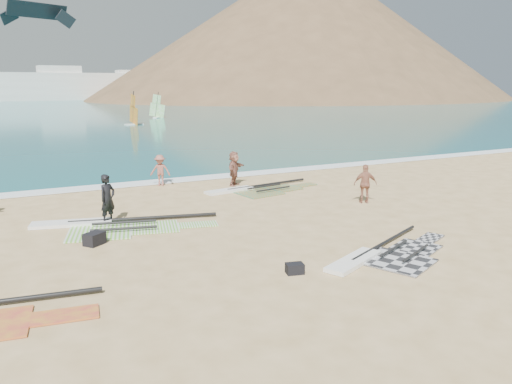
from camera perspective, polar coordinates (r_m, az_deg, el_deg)
name	(u,v)px	position (r m, az deg, el deg)	size (l,w,h in m)	color
ground	(303,254)	(14.54, 5.34, -7.05)	(300.00, 300.00, 0.00)	#D8B17E
sea	(28,103)	(143.81, -24.56, 9.24)	(300.00, 240.00, 0.06)	#0D5C61
surf_line	(171,181)	(25.42, -9.69, 1.21)	(300.00, 1.20, 0.04)	white
headland_main	(309,99)	(169.12, 6.04, 10.55)	(143.00, 143.00, 45.00)	brown
headland_minor	(372,97)	(198.06, 13.08, 10.54)	(70.00, 70.00, 28.00)	brown
rig_grey	(385,255)	(14.68, 14.54, -7.00)	(5.28, 3.32, 0.20)	black
rig_green	(110,226)	(17.81, -16.39, -3.70)	(6.30, 3.23, 0.20)	#66C127
rig_orange	(255,190)	(22.85, -0.07, 0.27)	(5.63, 2.54, 0.20)	orange
gear_bag_near	(94,239)	(15.99, -17.99, -5.10)	(0.59, 0.43, 0.38)	black
gear_bag_far	(295,268)	(13.04, 4.45, -8.71)	(0.45, 0.31, 0.27)	black
person_wetsuit	(108,199)	(18.04, -16.60, -0.80)	(0.64, 0.42, 1.75)	black
beachgoer_mid	(160,170)	(24.32, -10.89, 2.45)	(0.96, 0.55, 1.49)	#9B5749
beachgoer_back	(365,184)	(20.84, 12.39, 0.92)	(0.94, 0.39, 1.60)	#A56850
beachgoer_right	(234,168)	(23.94, -2.51, 2.71)	(1.54, 0.49, 1.66)	#9F6351
windsurfer_centre	(134,115)	(61.70, -13.81, 8.56)	(2.27, 2.69, 4.03)	white
windsurfer_right	(157,110)	(73.73, -11.24, 9.17)	(2.00, 1.97, 3.73)	white
kitesurf_kite	(38,13)	(58.83, -23.68, 18.27)	(6.93, 3.30, 2.42)	black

